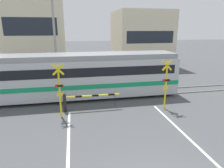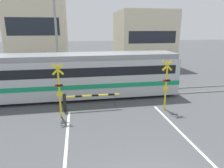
# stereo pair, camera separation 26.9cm
# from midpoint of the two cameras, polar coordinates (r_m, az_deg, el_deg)

# --- Properties ---
(rail_track_near) EXTENTS (50.00, 0.10, 0.08)m
(rail_track_near) POSITION_cam_midpoint_polar(r_m,az_deg,el_deg) (15.37, -1.71, -3.94)
(rail_track_near) COLOR gray
(rail_track_near) RESTS_ON ground_plane
(rail_track_far) EXTENTS (50.00, 0.10, 0.08)m
(rail_track_far) POSITION_cam_midpoint_polar(r_m,az_deg,el_deg) (16.71, -2.52, -2.31)
(rail_track_far) COLOR gray
(rail_track_far) RESTS_ON ground_plane
(road_stripe_right) EXTENTS (0.14, 11.43, 0.01)m
(road_stripe_right) POSITION_cam_midpoint_polar(r_m,az_deg,el_deg) (9.72, 25.08, -18.33)
(road_stripe_right) COLOR white
(road_stripe_right) RESTS_ON ground_plane
(commuter_train) EXTENTS (19.39, 2.89, 3.36)m
(commuter_train) POSITION_cam_midpoint_polar(r_m,az_deg,el_deg) (15.51, -18.09, 2.22)
(commuter_train) COLOR #B7BCC1
(commuter_train) RESTS_ON ground_plane
(crossing_barrier_near) EXTENTS (3.68, 0.20, 1.19)m
(crossing_barrier_near) POSITION_cam_midpoint_polar(r_m,az_deg,el_deg) (13.12, -10.09, -4.34)
(crossing_barrier_near) COLOR black
(crossing_barrier_near) RESTS_ON ground_plane
(crossing_barrier_far) EXTENTS (3.68, 0.20, 1.19)m
(crossing_barrier_far) POSITION_cam_midpoint_polar(r_m,az_deg,el_deg) (18.94, 3.24, 2.12)
(crossing_barrier_far) COLOR black
(crossing_barrier_far) RESTS_ON ground_plane
(crossing_signal_left) EXTENTS (0.68, 0.15, 3.27)m
(crossing_signal_left) POSITION_cam_midpoint_polar(r_m,az_deg,el_deg) (12.05, -15.40, -1.27)
(crossing_signal_left) COLOR yellow
(crossing_signal_left) RESTS_ON ground_plane
(crossing_signal_right) EXTENTS (0.68, 0.15, 3.27)m
(crossing_signal_right) POSITION_cam_midpoint_polar(r_m,az_deg,el_deg) (13.28, 14.62, 0.35)
(crossing_signal_right) COLOR yellow
(crossing_signal_right) RESTS_ON ground_plane
(building_left_of_street) EXTENTS (6.78, 7.52, 9.75)m
(building_left_of_street) POSITION_cam_midpoint_polar(r_m,az_deg,el_deg) (28.23, -21.01, 14.03)
(building_left_of_street) COLOR beige
(building_left_of_street) RESTS_ON ground_plane
(building_right_of_street) EXTENTS (7.29, 7.52, 7.47)m
(building_right_of_street) POSITION_cam_midpoint_polar(r_m,az_deg,el_deg) (29.46, 7.85, 12.70)
(building_right_of_street) COLOR beige
(building_right_of_street) RESTS_ON ground_plane
(utility_pole_streetside) EXTENTS (0.22, 0.22, 8.18)m
(utility_pole_streetside) POSITION_cam_midpoint_polar(r_m,az_deg,el_deg) (20.44, -16.37, 11.97)
(utility_pole_streetside) COLOR gray
(utility_pole_streetside) RESTS_ON ground_plane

